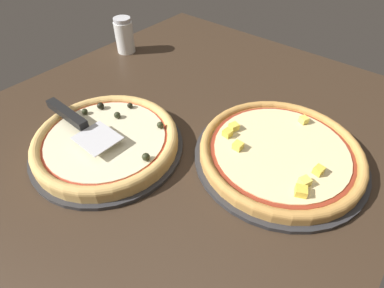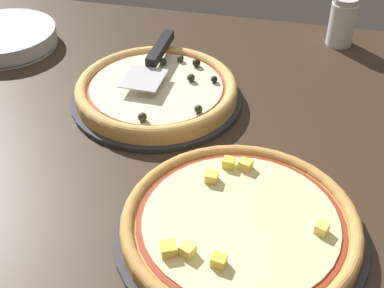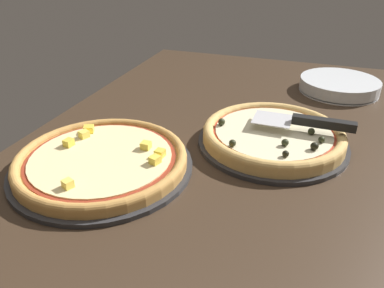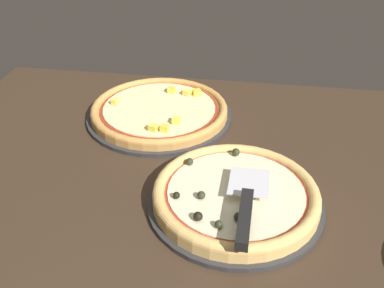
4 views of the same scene
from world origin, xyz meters
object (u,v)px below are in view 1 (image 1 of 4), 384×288
Objects in this scene: serving_spatula at (73,118)px; parmesan_shaker at (124,35)px; pizza_front at (106,140)px; pizza_back at (281,151)px.

serving_spatula is 46.20cm from parmesan_shaker.
pizza_front is at bearing 43.68° from parmesan_shaker.
pizza_front is 2.82× the size of parmesan_shaker.
pizza_back is at bearing 121.25° from serving_spatula.
pizza_front is 0.92× the size of pizza_back.
pizza_back is at bearing 78.67° from parmesan_shaker.
serving_spatula reaches higher than pizza_back.
pizza_front is 1.43× the size of serving_spatula.
serving_spatula is at bearing -75.07° from pizza_front.
parmesan_shaker reaches higher than pizza_front.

